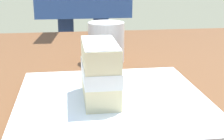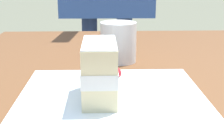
% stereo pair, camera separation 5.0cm
% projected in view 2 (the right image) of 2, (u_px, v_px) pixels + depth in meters
% --- Properties ---
extents(dessert_plate, '(0.29, 0.29, 0.02)m').
position_uv_depth(dessert_plate, '(112.00, 102.00, 0.51)').
color(dessert_plate, white).
rests_on(dessert_plate, patio_table).
extents(cake_slice, '(0.11, 0.06, 0.09)m').
position_uv_depth(cake_slice, '(100.00, 71.00, 0.49)').
color(cake_slice, beige).
rests_on(cake_slice, dessert_plate).
extents(coffee_cup, '(0.08, 0.08, 0.09)m').
position_uv_depth(coffee_cup, '(118.00, 42.00, 0.76)').
color(coffee_cup, silver).
rests_on(coffee_cup, patio_table).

